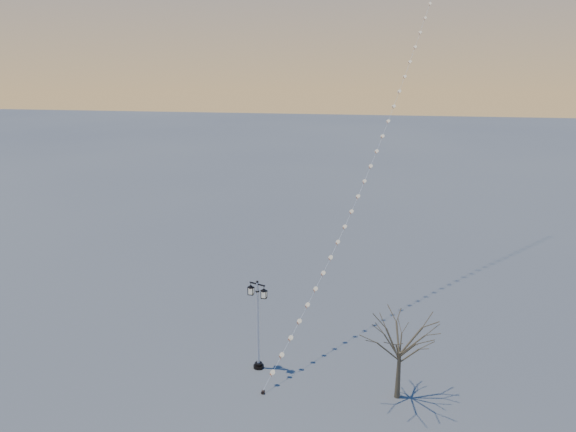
# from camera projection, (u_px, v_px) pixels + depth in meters

# --- Properties ---
(ground) EXTENTS (300.00, 300.00, 0.00)m
(ground) POSITION_uv_depth(u_px,v_px,m) (269.00, 382.00, 28.93)
(ground) COLOR #565857
(ground) RESTS_ON ground
(street_lamp) EXTENTS (1.22, 0.78, 5.08)m
(street_lamp) POSITION_uv_depth(u_px,v_px,m) (258.00, 321.00, 29.53)
(street_lamp) COLOR black
(street_lamp) RESTS_ON ground
(bare_tree) EXTENTS (2.70, 2.70, 4.48)m
(bare_tree) POSITION_uv_depth(u_px,v_px,m) (400.00, 340.00, 26.81)
(bare_tree) COLOR #4B402B
(bare_tree) RESTS_ON ground
(kite_train) EXTENTS (12.13, 30.03, 31.44)m
(kite_train) POSITION_uv_depth(u_px,v_px,m) (393.00, 68.00, 36.74)
(kite_train) COLOR black
(kite_train) RESTS_ON ground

